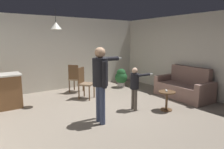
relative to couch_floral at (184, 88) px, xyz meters
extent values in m
plane|color=gray|center=(-2.70, 0.20, -0.33)|extent=(7.68, 7.68, 0.00)
cube|color=silver|center=(-2.70, 3.40, 1.02)|extent=(6.40, 0.10, 2.70)
cube|color=silver|center=(0.50, 0.20, 1.02)|extent=(0.10, 6.40, 2.70)
cube|color=#8C6B60|center=(-0.06, 0.00, -0.11)|extent=(0.92, 1.48, 0.45)
cube|color=#8C6B60|center=(0.27, -0.01, 0.39)|extent=(0.27, 1.45, 0.55)
cube|color=#8C6B60|center=(-0.10, -0.81, -0.02)|extent=(0.86, 0.22, 0.63)
cube|color=#8C6B60|center=(-0.02, 0.81, -0.02)|extent=(0.86, 0.22, 0.63)
cylinder|color=brown|center=(0.23, -0.81, -0.30)|extent=(0.05, 0.05, 0.06)
cylinder|color=brown|center=(0.31, 0.79, -0.30)|extent=(0.05, 0.05, 0.06)
cylinder|color=brown|center=(-0.42, -0.78, -0.30)|extent=(0.05, 0.05, 0.06)
cylinder|color=brown|center=(-0.34, 0.82, -0.30)|extent=(0.05, 0.05, 0.06)
cylinder|color=brown|center=(-1.42, -0.51, 0.17)|extent=(0.44, 0.44, 0.03)
cylinder|color=brown|center=(-1.42, -0.51, -0.09)|extent=(0.06, 0.06, 0.49)
cylinder|color=brown|center=(-1.42, -0.51, -0.32)|extent=(0.31, 0.31, 0.03)
cylinder|color=#384260|center=(-3.29, -0.14, 0.10)|extent=(0.13, 0.13, 0.87)
cylinder|color=#384260|center=(-3.30, -0.32, 0.10)|extent=(0.13, 0.13, 0.87)
cylinder|color=black|center=(-3.29, -0.23, 0.84)|extent=(0.34, 0.34, 0.61)
sphere|color=tan|center=(-3.29, -0.23, 1.26)|extent=(0.23, 0.23, 0.23)
cylinder|color=black|center=(-2.99, -0.05, 1.10)|extent=(0.58, 0.14, 0.10)
cube|color=white|center=(-2.68, -0.08, 1.10)|extent=(0.13, 0.05, 0.04)
cylinder|color=black|center=(-3.31, -0.43, 0.81)|extent=(0.10, 0.10, 0.58)
cylinder|color=#60564C|center=(-2.11, 0.06, -0.04)|extent=(0.08, 0.08, 0.58)
cylinder|color=#60564C|center=(-2.11, -0.06, -0.04)|extent=(0.08, 0.08, 0.58)
cylinder|color=black|center=(-2.11, 0.00, 0.46)|extent=(0.23, 0.23, 0.41)
sphere|color=#D8AD8C|center=(-2.11, 0.00, 0.74)|extent=(0.16, 0.16, 0.16)
cylinder|color=black|center=(-2.10, 0.13, 0.43)|extent=(0.07, 0.07, 0.39)
cylinder|color=black|center=(-1.93, -0.15, 0.63)|extent=(0.39, 0.10, 0.07)
cube|color=white|center=(-1.70, -0.17, 0.63)|extent=(0.13, 0.05, 0.04)
cylinder|color=brown|center=(-2.64, 1.93, -0.11)|extent=(0.04, 0.04, 0.45)
cylinder|color=brown|center=(-2.93, 1.71, -0.11)|extent=(0.04, 0.04, 0.45)
cylinder|color=brown|center=(-2.42, 1.64, -0.11)|extent=(0.04, 0.04, 0.45)
cylinder|color=brown|center=(-2.71, 1.42, -0.11)|extent=(0.04, 0.04, 0.45)
cube|color=#7F664C|center=(-2.67, 1.67, 0.14)|extent=(0.59, 0.59, 0.05)
cube|color=brown|center=(-2.79, 1.82, 0.42)|extent=(0.33, 0.26, 0.50)
cylinder|color=brown|center=(-2.85, 2.68, -0.11)|extent=(0.04, 0.04, 0.45)
cylinder|color=brown|center=(-2.62, 2.40, -0.11)|extent=(0.04, 0.04, 0.45)
cylinder|color=brown|center=(-2.56, 2.90, -0.11)|extent=(0.04, 0.04, 0.45)
cylinder|color=brown|center=(-2.34, 2.62, -0.11)|extent=(0.04, 0.04, 0.45)
cube|color=#997F60|center=(-2.59, 2.65, 0.14)|extent=(0.59, 0.59, 0.05)
cube|color=brown|center=(-2.74, 2.53, 0.42)|extent=(0.27, 0.32, 0.50)
cylinder|color=#B7B2AD|center=(-0.82, 2.32, -0.22)|extent=(0.28, 0.28, 0.22)
sphere|color=#235B2D|center=(-0.82, 2.32, 0.06)|extent=(0.48, 0.48, 0.48)
sphere|color=#235B2D|center=(-0.82, 2.32, 0.23)|extent=(0.36, 0.36, 0.36)
cube|color=white|center=(-1.42, -0.50, 0.21)|extent=(0.11, 0.13, 0.04)
cone|color=silver|center=(-3.60, 1.63, 1.92)|extent=(0.32, 0.32, 0.20)
cylinder|color=black|center=(-3.60, 1.63, 2.19)|extent=(0.01, 0.01, 0.36)
camera|label=1|loc=(-5.55, -4.02, 1.55)|focal=32.67mm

